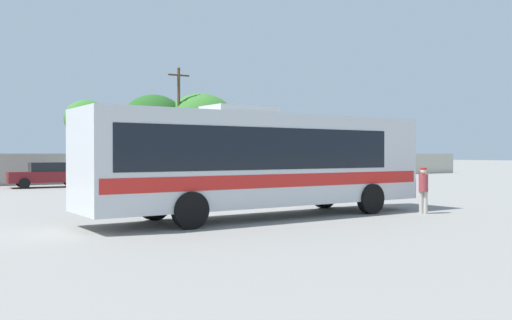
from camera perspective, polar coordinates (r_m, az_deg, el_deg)
name	(u,v)px	position (r m, az deg, el deg)	size (l,w,h in m)	color
ground_plane	(156,196)	(27.79, -10.27, -3.65)	(300.00, 300.00, 0.00)	gray
perimeter_wall	(81,169)	(40.42, -17.58, -0.85)	(80.00, 0.30, 2.09)	#B2AD9E
coach_bus_silver_red	(259,159)	(17.95, 0.36, 0.11)	(12.00, 2.90, 3.57)	silver
attendant_by_bus_door	(423,187)	(20.00, 16.87, -2.73)	(0.45, 0.45, 1.59)	#B7B2A8
parked_car_third_maroon	(48,174)	(36.48, -20.61, -1.38)	(4.65, 2.23, 1.54)	maroon
parked_car_rightmost_silver	(152,173)	(38.36, -10.64, -1.33)	(4.32, 2.25, 1.43)	#B7BABF
utility_pole_far	(179,121)	(45.16, -7.97, 3.97)	(1.80, 0.24, 9.02)	#4C3823
roadside_tree_midleft	(87,119)	(45.64, -17.07, 4.06)	(3.46, 3.46, 6.32)	brown
roadside_tree_midright	(154,122)	(46.68, -10.50, 3.92)	(5.23, 5.23, 6.98)	brown
roadside_tree_right	(201,124)	(46.83, -5.71, 3.73)	(6.00, 6.00, 7.15)	brown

